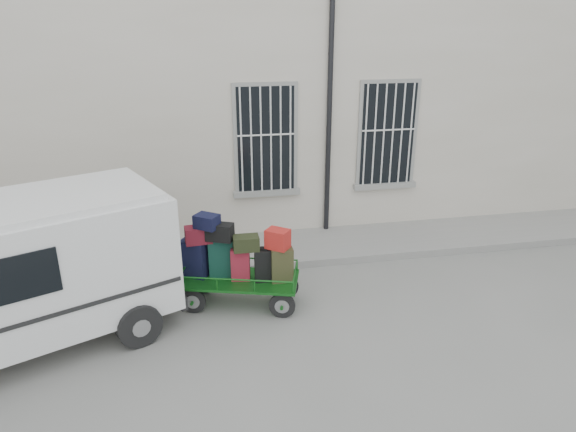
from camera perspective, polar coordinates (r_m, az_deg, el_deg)
The scene contains 5 objects.
ground at distance 9.05m, azimuth 3.17°, elevation -9.64°, with size 80.00×80.00×0.00m, color slate.
building at distance 13.28m, azimuth -2.47°, elevation 14.02°, with size 24.00×5.15×6.00m.
sidewalk at distance 10.92m, azimuth 0.38°, elevation -3.53°, with size 24.00×1.70×0.15m, color gray.
luggage_cart at distance 8.66m, azimuth -5.85°, elevation -5.00°, with size 2.32×1.40×1.66m.
van at distance 8.28m, azimuth -28.61°, elevation -5.32°, with size 4.84×3.54×2.27m.
Camera 1 is at (-1.97, -7.54, 4.61)m, focal length 32.00 mm.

